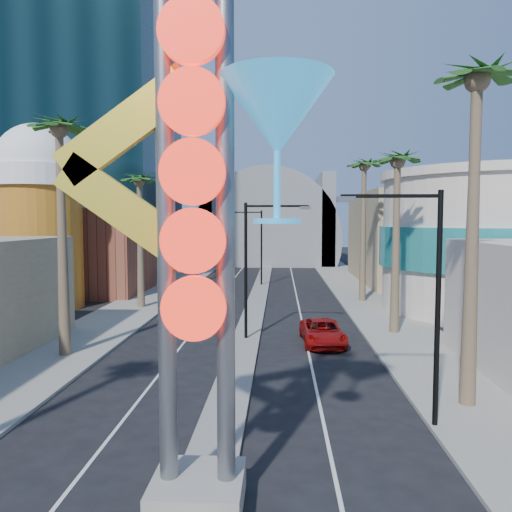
{
  "coord_description": "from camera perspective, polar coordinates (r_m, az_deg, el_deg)",
  "views": [
    {
      "loc": [
        1.98,
        -8.58,
        7.03
      ],
      "look_at": [
        0.5,
        21.89,
        4.8
      ],
      "focal_mm": 35.0,
      "sensor_mm": 36.0,
      "label": 1
    }
  ],
  "objects": [
    {
      "name": "palm_1",
      "position": [
        27.19,
        -21.55,
        11.91
      ],
      "size": [
        2.4,
        2.4,
        12.7
      ],
      "color": "brown",
      "rests_on": "ground"
    },
    {
      "name": "canopy",
      "position": [
        80.66,
        1.38,
        2.25
      ],
      "size": [
        22.0,
        16.0,
        22.0
      ],
      "color": "slate",
      "rests_on": "ground"
    },
    {
      "name": "streetlight_2",
      "position": [
        17.39,
        18.63,
        -3.3
      ],
      "size": [
        3.45,
        0.25,
        8.0
      ],
      "color": "black",
      "rests_on": "ground"
    },
    {
      "name": "brick_filler_west",
      "position": [
        50.03,
        -18.28,
        0.5
      ],
      "size": [
        10.0,
        10.0,
        8.0
      ],
      "primitive_type": "cube",
      "color": "brown",
      "rests_on": "ground"
    },
    {
      "name": "beer_mug",
      "position": [
        43.01,
        -23.49,
        4.92
      ],
      "size": [
        7.0,
        7.0,
        14.5
      ],
      "color": "#B16417",
      "rests_on": "ground"
    },
    {
      "name": "sidewalk_east",
      "position": [
        44.77,
        12.47,
        -4.85
      ],
      "size": [
        5.0,
        100.0,
        0.15
      ],
      "primitive_type": "cube",
      "color": "gray",
      "rests_on": "ground"
    },
    {
      "name": "hotel_tower",
      "position": [
        67.59,
        -19.24,
        19.37
      ],
      "size": [
        20.0,
        20.0,
        50.0
      ],
      "primitive_type": "cube",
      "color": "black",
      "rests_on": "ground"
    },
    {
      "name": "red_pickup",
      "position": [
        28.72,
        7.62,
        -8.62
      ],
      "size": [
        2.52,
        5.04,
        1.37
      ],
      "primitive_type": "imported",
      "rotation": [
        0.0,
        0.0,
        0.05
      ],
      "color": "#A60E0C",
      "rests_on": "ground"
    },
    {
      "name": "streetlight_1",
      "position": [
        52.69,
        0.03,
        1.84
      ],
      "size": [
        3.79,
        0.25,
        8.0
      ],
      "color": "black",
      "rests_on": "ground"
    },
    {
      "name": "palm_7",
      "position": [
        43.33,
        12.26,
        9.11
      ],
      "size": [
        2.4,
        2.4,
        12.7
      ],
      "color": "brown",
      "rests_on": "ground"
    },
    {
      "name": "palm_2",
      "position": [
        40.19,
        -13.19,
        7.57
      ],
      "size": [
        2.4,
        2.4,
        11.2
      ],
      "color": "brown",
      "rests_on": "ground"
    },
    {
      "name": "palm_5",
      "position": [
        20.31,
        23.9,
        15.87
      ],
      "size": [
        2.4,
        2.4,
        13.2
      ],
      "color": "brown",
      "rests_on": "ground"
    },
    {
      "name": "pedestrian_b",
      "position": [
        25.77,
        24.24,
        -9.69
      ],
      "size": [
        0.9,
        0.74,
        1.73
      ],
      "primitive_type": "imported",
      "rotation": [
        0.0,
        0.0,
        3.24
      ],
      "color": "gray",
      "rests_on": "sidewalk_east"
    },
    {
      "name": "neon_sign",
      "position": [
        11.61,
        -2.98,
        5.54
      ],
      "size": [
        6.53,
        2.6,
        12.55
      ],
      "color": "gray",
      "rests_on": "ground"
    },
    {
      "name": "sidewalk_west",
      "position": [
        45.61,
        -11.87,
        -4.68
      ],
      "size": [
        5.0,
        100.0,
        0.15
      ],
      "primitive_type": "cube",
      "color": "gray",
      "rests_on": "ground"
    },
    {
      "name": "median",
      "position": [
        47.14,
        0.35,
        -4.3
      ],
      "size": [
        1.6,
        84.0,
        0.15
      ],
      "primitive_type": "cube",
      "color": "gray",
      "rests_on": "ground"
    },
    {
      "name": "turquoise_building",
      "position": [
        41.82,
        25.32,
        1.34
      ],
      "size": [
        16.6,
        16.6,
        10.6
      ],
      "color": "beige",
      "rests_on": "ground"
    },
    {
      "name": "palm_3",
      "position": [
        51.82,
        -9.52,
        6.84
      ],
      "size": [
        2.4,
        2.4,
        11.2
      ],
      "color": "brown",
      "rests_on": "ground"
    },
    {
      "name": "palm_6",
      "position": [
        31.51,
        15.86,
        9.31
      ],
      "size": [
        2.4,
        2.4,
        11.7
      ],
      "color": "brown",
      "rests_on": "ground"
    },
    {
      "name": "streetlight_0",
      "position": [
        28.7,
        -0.08,
        -0.12
      ],
      "size": [
        3.79,
        0.25,
        8.0
      ],
      "color": "black",
      "rests_on": "ground"
    },
    {
      "name": "filler_east",
      "position": [
        58.33,
        16.7,
        2.01
      ],
      "size": [
        10.0,
        20.0,
        10.0
      ],
      "primitive_type": "cube",
      "color": "#9A8A63",
      "rests_on": "ground"
    }
  ]
}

